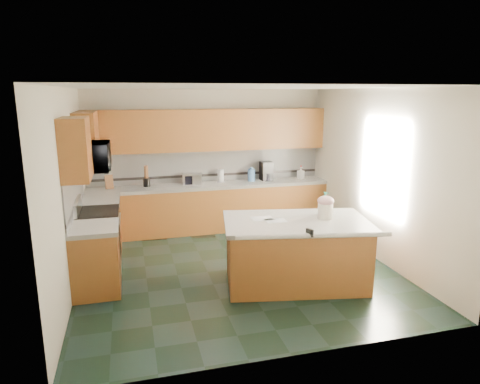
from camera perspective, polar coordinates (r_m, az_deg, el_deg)
name	(u,v)px	position (r m, az deg, el deg)	size (l,w,h in m)	color
floor	(236,269)	(6.64, -0.49, -10.20)	(4.60, 4.60, 0.00)	black
ceiling	(236,87)	(6.10, -0.54, 13.79)	(4.60, 4.60, 0.00)	white
wall_back	(207,159)	(8.46, -4.41, 4.37)	(4.60, 0.04, 2.70)	silver
wall_front	(297,231)	(4.10, 7.57, -5.13)	(4.60, 0.04, 2.70)	silver
wall_left	(67,192)	(6.10, -22.13, 0.05)	(0.04, 4.60, 2.70)	silver
wall_right	(377,175)	(7.16, 17.81, 2.19)	(0.04, 4.60, 2.70)	silver
back_base_cab	(211,208)	(8.35, -3.90, -2.21)	(4.60, 0.60, 0.86)	#5E2B12
back_countertop	(211,185)	(8.24, -3.95, 0.88)	(4.60, 0.64, 0.06)	silver
back_upper_cab	(208,130)	(8.22, -4.24, 8.25)	(4.60, 0.33, 0.78)	#5E2B12
back_backsplash	(208,165)	(8.45, -4.35, 3.57)	(4.60, 0.02, 0.63)	silver
back_accent_band	(208,175)	(8.48, -4.32, 2.26)	(4.60, 0.01, 0.05)	black
left_base_cab_rear	(102,227)	(7.54, -17.96, -4.49)	(0.60, 0.82, 0.86)	#5E2B12
left_counter_rear	(100,201)	(7.42, -18.20, -1.10)	(0.64, 0.82, 0.06)	silver
left_base_cab_front	(96,261)	(6.10, -18.64, -8.72)	(0.60, 0.72, 0.86)	#5E2B12
left_counter_front	(93,228)	(5.95, -18.96, -4.59)	(0.64, 0.72, 0.06)	silver
left_backsplash	(74,191)	(6.66, -21.21, 0.13)	(0.02, 2.30, 0.63)	silver
left_accent_band	(76,204)	(6.70, -21.03, -1.49)	(0.01, 2.30, 0.05)	black
left_upper_cab_rear	(87,136)	(7.40, -19.78, 7.00)	(0.33, 1.09, 0.78)	#5E2B12
left_upper_cab_front	(76,149)	(5.75, -21.08, 5.38)	(0.33, 0.72, 0.78)	#5E2B12
range_body	(99,242)	(6.79, -18.28, -6.37)	(0.60, 0.76, 0.88)	#B7B7BC
range_oven_door	(119,243)	(6.79, -15.80, -6.56)	(0.02, 0.68, 0.55)	black
range_cooktop	(97,213)	(6.66, -18.56, -2.63)	(0.62, 0.78, 0.04)	black
range_handle	(120,219)	(6.67, -15.74, -3.47)	(0.02, 0.02, 0.66)	#B7B7BC
range_backguard	(77,206)	(6.65, -20.87, -1.75)	(0.06, 0.76, 0.18)	#B7B7BC
microwave	(92,157)	(6.49, -19.09, 4.47)	(0.73, 0.50, 0.41)	#B7B7BC
island_base	(295,254)	(6.08, 7.40, -8.20)	(1.87, 1.07, 0.86)	#5E2B12
island_top	(296,222)	(5.93, 7.53, -4.05)	(1.97, 1.17, 0.06)	silver
island_bullnose	(314,236)	(5.42, 9.87, -5.78)	(0.06, 0.06, 1.97)	silver
treat_jar	(325,211)	(6.05, 11.29, -2.48)	(0.21, 0.21, 0.22)	white
treat_jar_lid	(326,201)	(6.01, 11.35, -1.16)	(0.23, 0.23, 0.14)	#D99DA1
treat_jar_knob	(326,197)	(6.00, 11.37, -0.72)	(0.03, 0.03, 0.07)	tan
treat_jar_knob_end_l	(323,198)	(5.98, 11.05, -0.74)	(0.04, 0.04, 0.04)	tan
treat_jar_knob_end_r	(328,197)	(6.01, 11.70, -0.69)	(0.04, 0.04, 0.04)	tan
soap_bottle_island	(325,203)	(6.24, 11.23, -1.48)	(0.13, 0.13, 0.33)	teal
paper_sheet_a	(276,221)	(5.87, 4.76, -3.81)	(0.29, 0.22, 0.00)	white
paper_sheet_b	(262,218)	(5.96, 2.99, -3.54)	(0.30, 0.22, 0.00)	white
clamp_body	(310,233)	(5.40, 9.27, -5.37)	(0.03, 0.11, 0.09)	black
clamp_handle	(312,236)	(5.35, 9.54, -5.78)	(0.02, 0.02, 0.07)	black
knife_block	(109,182)	(8.12, -17.07, 1.28)	(0.14, 0.11, 0.25)	#472814
utensil_crock	(147,182)	(8.16, -12.34, 1.28)	(0.13, 0.13, 0.16)	black
utensil_bundle	(146,172)	(8.12, -12.41, 2.65)	(0.07, 0.07, 0.24)	#472814
toaster_oven	(192,179)	(8.20, -6.38, 1.72)	(0.35, 0.24, 0.20)	#B7B7BC
toaster_oven_door	(193,180)	(8.10, -6.26, 1.57)	(0.31, 0.01, 0.16)	black
paper_towel	(221,176)	(8.35, -2.57, 2.18)	(0.12, 0.12, 0.26)	white
paper_towel_base	(221,182)	(8.37, -2.56, 1.36)	(0.17, 0.17, 0.01)	#B7B7BC
water_jug	(251,175)	(8.46, 1.53, 2.26)	(0.15, 0.15, 0.24)	#4974AF
water_jug_neck	(251,168)	(8.43, 1.54, 3.17)	(0.07, 0.07, 0.03)	#4974AF
coffee_maker	(266,171)	(8.56, 3.53, 2.83)	(0.22, 0.24, 0.37)	black
coffee_carafe	(267,177)	(8.53, 3.63, 2.04)	(0.15, 0.15, 0.15)	black
soap_bottle_back	(301,173)	(8.80, 8.11, 2.56)	(0.11, 0.11, 0.24)	white
soap_back_cap	(301,166)	(8.77, 8.14, 3.43)	(0.02, 0.02, 0.03)	red
window_light_proxy	(383,168)	(6.95, 18.57, 3.08)	(0.02, 1.40, 1.10)	white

